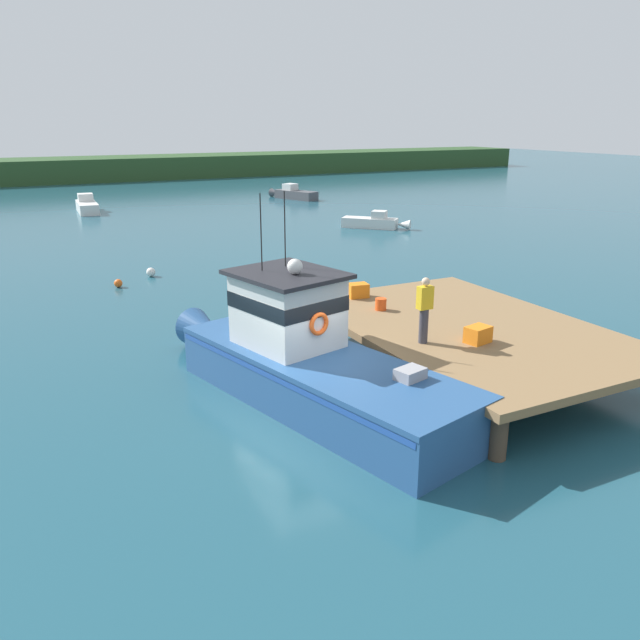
% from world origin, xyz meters
% --- Properties ---
extents(ground_plane, '(200.00, 200.00, 0.00)m').
position_xyz_m(ground_plane, '(0.00, 0.00, 0.00)').
color(ground_plane, '#1E4C5B').
extents(dock, '(6.00, 9.00, 1.20)m').
position_xyz_m(dock, '(4.80, 0.00, 1.07)').
color(dock, '#4C3D2D').
rests_on(dock, ground).
extents(main_fishing_boat, '(4.42, 9.95, 4.80)m').
position_xyz_m(main_fishing_boat, '(0.06, 0.17, 1.01)').
color(main_fishing_boat, '#285184').
rests_on(main_fishing_boat, ground).
extents(crate_single_far, '(0.66, 0.52, 0.43)m').
position_xyz_m(crate_single_far, '(3.57, 3.73, 1.41)').
color(crate_single_far, orange).
rests_on(crate_single_far, dock).
extents(crate_stack_mid_dock, '(0.68, 0.56, 0.41)m').
position_xyz_m(crate_stack_mid_dock, '(4.09, -1.17, 1.40)').
color(crate_stack_mid_dock, orange).
rests_on(crate_stack_mid_dock, dock).
extents(bait_bucket, '(0.32, 0.32, 0.34)m').
position_xyz_m(bait_bucket, '(3.47, 2.26, 1.37)').
color(bait_bucket, '#E04C19').
rests_on(bait_bucket, dock).
extents(deckhand_by_the_boat, '(0.36, 0.22, 1.63)m').
position_xyz_m(deckhand_by_the_boat, '(2.89, -0.58, 2.06)').
color(deckhand_by_the_boat, '#383842').
rests_on(deckhand_by_the_boat, dock).
extents(moored_boat_far_left, '(1.45, 5.02, 1.27)m').
position_xyz_m(moored_boat_far_left, '(0.01, 36.28, 0.44)').
color(moored_boat_far_left, silver).
rests_on(moored_boat_far_left, ground).
extents(moored_boat_outer_mooring, '(3.52, 3.59, 1.07)m').
position_xyz_m(moored_boat_outer_mooring, '(14.69, 20.72, 0.37)').
color(moored_boat_outer_mooring, silver).
rests_on(moored_boat_outer_mooring, ground).
extents(moored_boat_off_the_point, '(2.73, 4.83, 1.23)m').
position_xyz_m(moored_boat_off_the_point, '(16.52, 36.59, 0.42)').
color(moored_boat_off_the_point, '#4C4C51').
rests_on(moored_boat_off_the_point, ground).
extents(mooring_buoy_channel_marker, '(0.38, 0.38, 0.38)m').
position_xyz_m(mooring_buoy_channel_marker, '(-0.41, 14.29, 0.19)').
color(mooring_buoy_channel_marker, silver).
rests_on(mooring_buoy_channel_marker, ground).
extents(mooring_buoy_outer, '(0.33, 0.33, 0.33)m').
position_xyz_m(mooring_buoy_outer, '(-1.98, 13.07, 0.16)').
color(mooring_buoy_outer, '#EA5B19').
rests_on(mooring_buoy_outer, ground).
extents(far_shoreline, '(120.00, 8.00, 2.40)m').
position_xyz_m(far_shoreline, '(0.00, 62.00, 1.20)').
color(far_shoreline, '#284723').
rests_on(far_shoreline, ground).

